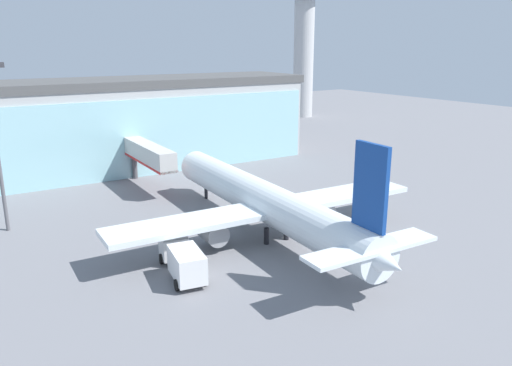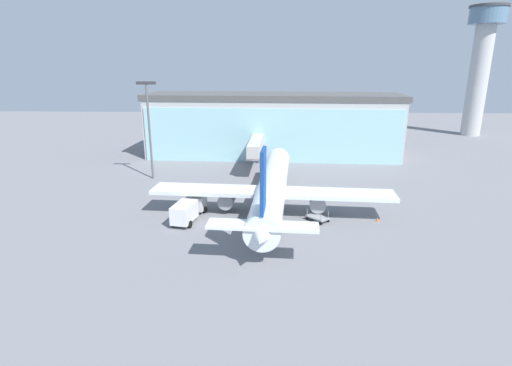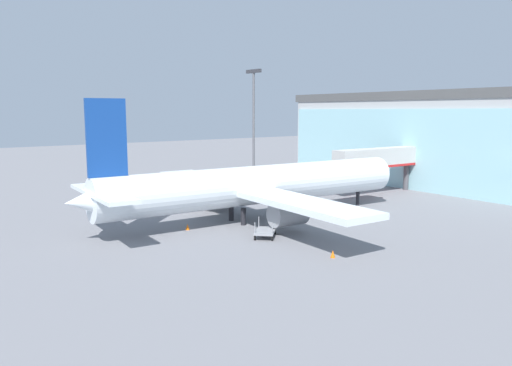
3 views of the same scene
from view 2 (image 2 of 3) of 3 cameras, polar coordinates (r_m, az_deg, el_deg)
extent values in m
plane|color=slate|center=(50.42, 2.59, -5.81)|extent=(240.00, 240.00, 0.00)
cube|color=#AEAEAE|center=(86.91, 2.38, 7.89)|extent=(53.20, 15.74, 12.05)
cube|color=#98CBD3|center=(80.29, 2.18, 6.73)|extent=(51.54, 2.68, 10.84)
cube|color=#4E4E4E|center=(86.15, 2.43, 12.25)|extent=(54.26, 16.06, 1.20)
cube|color=beige|center=(74.69, 0.01, 5.38)|extent=(2.84, 14.68, 2.40)
cube|color=red|center=(74.90, 0.01, 4.60)|extent=(2.88, 14.68, 0.30)
cylinder|color=#4C4C51|center=(80.64, 0.31, 4.10)|extent=(0.70, 0.70, 3.45)
cylinder|color=#BABABA|center=(127.00, 29.11, 12.53)|extent=(5.03, 5.03, 29.22)
cylinder|color=slate|center=(127.48, 30.22, 19.94)|extent=(9.11, 9.11, 4.00)
cylinder|color=#3F3F44|center=(127.72, 30.38, 20.96)|extent=(9.56, 9.56, 0.60)
cylinder|color=#59595E|center=(70.51, -14.94, 6.92)|extent=(0.36, 0.36, 16.00)
cube|color=#333338|center=(69.67, -15.46, 13.61)|extent=(3.20, 0.40, 0.50)
cylinder|color=white|center=(53.90, 2.36, -0.39)|extent=(6.02, 32.75, 3.72)
cone|color=white|center=(69.61, 3.23, 3.52)|extent=(3.93, 3.26, 3.72)
cone|color=white|center=(38.67, 0.79, -7.44)|extent=(3.63, 4.23, 3.35)
cube|color=white|center=(52.46, 2.24, -1.30)|extent=(32.05, 6.44, 0.50)
cube|color=white|center=(39.36, 0.93, -6.11)|extent=(11.14, 3.17, 0.30)
cube|color=navy|center=(38.35, 1.03, 0.28)|extent=(0.59, 3.22, 6.24)
cylinder|color=gray|center=(54.06, -4.15, -2.29)|extent=(2.32, 3.34, 2.10)
cylinder|color=gray|center=(53.35, 8.76, -2.71)|extent=(2.32, 3.34, 2.10)
cylinder|color=black|center=(52.36, 0.92, -3.98)|extent=(0.50, 0.50, 1.60)
cylinder|color=black|center=(52.22, 3.37, -4.06)|extent=(0.50, 0.50, 1.60)
cylinder|color=black|center=(67.37, 3.06, 0.74)|extent=(0.40, 0.40, 1.60)
cube|color=silver|center=(54.19, -8.48, -2.77)|extent=(2.59, 2.59, 1.90)
cube|color=white|center=(50.50, -10.21, -4.14)|extent=(2.94, 4.35, 2.20)
cylinder|color=black|center=(54.91, -9.50, -3.61)|extent=(0.47, 0.94, 0.90)
cylinder|color=black|center=(54.13, -7.35, -3.81)|extent=(0.47, 0.94, 0.90)
cylinder|color=black|center=(50.49, -11.75, -5.58)|extent=(0.47, 0.94, 0.90)
cylinder|color=black|center=(49.64, -9.43, -5.84)|extent=(0.47, 0.94, 0.90)
cube|color=gray|center=(51.54, 8.78, -4.86)|extent=(3.09, 3.13, 0.16)
cylinder|color=black|center=(51.79, 7.30, -5.04)|extent=(0.39, 0.40, 0.44)
cylinder|color=gray|center=(51.50, 7.33, -4.19)|extent=(0.08, 0.08, 0.90)
cylinder|color=black|center=(52.83, 8.32, -4.64)|extent=(0.39, 0.40, 0.44)
cylinder|color=gray|center=(52.53, 8.36, -3.80)|extent=(0.08, 0.08, 0.90)
cylinder|color=black|center=(50.48, 9.22, -5.72)|extent=(0.39, 0.40, 0.44)
cylinder|color=gray|center=(50.18, 9.27, -4.84)|extent=(0.08, 0.08, 0.90)
cylinder|color=black|center=(51.54, 10.24, -5.29)|extent=(0.39, 0.40, 0.44)
cylinder|color=gray|center=(51.24, 10.28, -4.43)|extent=(0.08, 0.08, 0.90)
cone|color=orange|center=(47.63, 1.74, -6.83)|extent=(0.36, 0.36, 0.55)
cone|color=orange|center=(53.26, 16.95, -4.98)|extent=(0.36, 0.36, 0.55)
camera|label=1|loc=(29.46, -61.28, 5.98)|focal=35.00mm
camera|label=3|loc=(44.99, 60.25, -3.02)|focal=35.00mm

